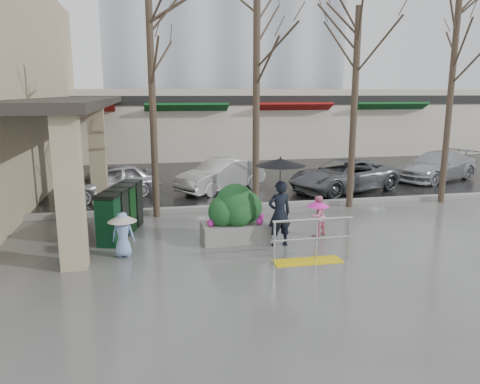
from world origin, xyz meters
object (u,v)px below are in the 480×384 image
object	(u,v)px
child_blue	(123,229)
planter	(236,214)
child_pink	(317,213)
tree_mideast	(357,59)
tree_midwest	(257,45)
car_b	(221,175)
car_a	(109,181)
woman	(280,192)
tree_east	(455,45)
handrail	(311,246)
tree_west	(150,48)
news_boxes	(121,211)
car_d	(437,166)
car_c	(343,176)

from	to	relation	value
child_blue	planter	size ratio (longest dim) A/B	0.61
child_pink	child_blue	world-z (taller)	child_pink
tree_mideast	tree_midwest	bearing A→B (deg)	180.00
child_blue	car_b	world-z (taller)	car_b
car_a	child_pink	bearing A→B (deg)	18.76
woman	child_pink	size ratio (longest dim) A/B	2.06
tree_east	woman	bearing A→B (deg)	-153.26
tree_mideast	handrail	bearing A→B (deg)	-123.19
tree_west	child_pink	xyz separation A→B (m)	(4.22, -2.93, -4.45)
tree_west	tree_east	size ratio (longest dim) A/B	0.94
handrail	car_b	bearing A→B (deg)	95.10
car_b	tree_mideast	bearing A→B (deg)	13.64
tree_mideast	news_boxes	distance (m)	8.77
handrail	tree_midwest	world-z (taller)	tree_midwest
woman	child_pink	bearing A→B (deg)	-161.47
tree_mideast	woman	bearing A→B (deg)	-134.88
news_boxes	planter	bearing A→B (deg)	-4.16
car_d	car_c	bearing A→B (deg)	-97.79
child_blue	car_d	world-z (taller)	car_d
tree_midwest	tree_east	distance (m)	6.80
news_boxes	car_a	distance (m)	4.87
tree_west	car_c	bearing A→B (deg)	18.22
car_a	planter	bearing A→B (deg)	5.47
child_pink	car_a	world-z (taller)	car_a
handrail	car_a	world-z (taller)	car_a
tree_mideast	planter	xyz separation A→B (m)	(-4.53, -2.93, -4.13)
tree_west	tree_mideast	size ratio (longest dim) A/B	1.05
child_pink	car_a	xyz separation A→B (m)	(-5.87, 5.97, -0.00)
car_a	car_d	xyz separation A→B (m)	(14.03, 0.83, 0.00)
tree_west	car_b	size ratio (longest dim) A/B	1.78
tree_mideast	car_b	world-z (taller)	tree_mideast
child_blue	car_b	xyz separation A→B (m)	(3.49, 7.07, -0.04)
tree_midwest	news_boxes	xyz separation A→B (m)	(-4.19, -1.78, -4.57)
car_c	tree_east	bearing A→B (deg)	28.97
car_a	news_boxes	bearing A→B (deg)	-18.00
tree_west	car_c	distance (m)	8.89
child_pink	tree_midwest	bearing A→B (deg)	-100.79
car_a	woman	bearing A→B (deg)	9.37
woman	child_blue	distance (m)	3.91
tree_mideast	news_boxes	xyz separation A→B (m)	(-7.49, -1.78, -4.19)
handrail	tree_mideast	size ratio (longest dim) A/B	0.29
child_blue	handrail	bearing A→B (deg)	172.66
child_pink	car_b	bearing A→B (deg)	-105.99
handrail	car_a	size ratio (longest dim) A/B	0.51
handrail	tree_mideast	distance (m)	7.28
child_blue	woman	bearing A→B (deg)	-170.58
planter	car_b	distance (m)	6.44
woman	child_pink	world-z (taller)	woman
news_boxes	car_c	xyz separation A→B (m)	(8.30, 4.19, -0.04)
tree_east	car_c	size ratio (longest dim) A/B	1.59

